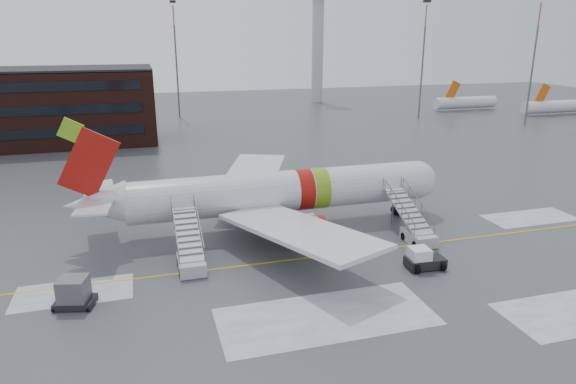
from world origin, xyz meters
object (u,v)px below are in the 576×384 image
object	(u,v)px
pushback_tug	(423,259)
uld_container	(74,293)
airstair_aft	(190,254)
airliner	(272,193)
airstair_fwd	(415,229)

from	to	relation	value
pushback_tug	uld_container	distance (m)	25.45
airstair_aft	uld_container	xyz separation A→B (m)	(-8.07, -4.01, -0.12)
airstair_aft	uld_container	world-z (taller)	airstair_aft
pushback_tug	airliner	bearing A→B (deg)	127.33
airliner	pushback_tug	bearing A→B (deg)	-52.67
airstair_aft	pushback_tug	world-z (taller)	airstair_aft
airstair_fwd	pushback_tug	distance (m)	5.77
airstair_fwd	airstair_aft	world-z (taller)	same
airstair_fwd	airstair_aft	distance (m)	19.60
airliner	pushback_tug	world-z (taller)	airliner
pushback_tug	uld_container	xyz separation A→B (m)	(-25.42, 1.29, 0.20)
pushback_tug	uld_container	size ratio (longest dim) A/B	1.07
airliner	airstair_aft	xyz separation A→B (m)	(-8.32, -6.54, -2.35)
airliner	pushback_tug	distance (m)	15.13
airliner	airstair_aft	world-z (taller)	airliner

